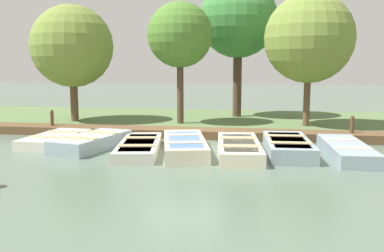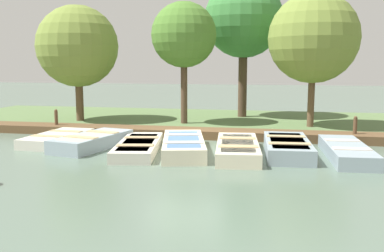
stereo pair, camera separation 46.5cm
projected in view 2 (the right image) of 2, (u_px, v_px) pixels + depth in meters
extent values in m
plane|color=#566B5B|center=(185.00, 143.00, 13.76)|extent=(80.00, 80.00, 0.00)
cube|color=#567042|center=(210.00, 121.00, 18.60)|extent=(8.00, 24.00, 0.15)
cube|color=brown|center=(193.00, 133.00, 14.92)|extent=(1.06, 19.70, 0.29)
cube|color=beige|center=(58.00, 138.00, 13.78)|extent=(2.77, 1.38, 0.31)
cube|color=teal|center=(57.00, 134.00, 13.76)|extent=(2.27, 1.08, 0.02)
cube|color=tan|center=(48.00, 136.00, 13.27)|extent=(0.33, 1.14, 0.03)
cube|color=tan|center=(66.00, 131.00, 14.25)|extent=(0.33, 1.14, 0.03)
cube|color=#8C9EA8|center=(92.00, 141.00, 13.04)|extent=(3.02, 1.75, 0.40)
cube|color=beige|center=(92.00, 135.00, 13.01)|extent=(2.47, 1.39, 0.03)
cube|color=tan|center=(81.00, 137.00, 12.52)|extent=(0.51, 1.11, 0.03)
cube|color=tan|center=(103.00, 132.00, 13.49)|extent=(0.51, 1.11, 0.03)
cube|color=beige|center=(139.00, 147.00, 12.43)|extent=(3.52, 1.68, 0.31)
cube|color=teal|center=(139.00, 142.00, 12.41)|extent=(2.88, 1.33, 0.02)
cube|color=tan|center=(135.00, 145.00, 11.77)|extent=(0.51, 1.06, 0.03)
cube|color=tan|center=(142.00, 137.00, 13.04)|extent=(0.51, 1.06, 0.03)
cube|color=beige|center=(183.00, 146.00, 12.32)|extent=(3.55, 1.89, 0.41)
cube|color=#4C709E|center=(183.00, 139.00, 12.29)|extent=(2.90, 1.51, 0.03)
cube|color=beige|center=(184.00, 142.00, 11.65)|extent=(0.57, 1.11, 0.03)
cube|color=beige|center=(183.00, 135.00, 12.92)|extent=(0.57, 1.11, 0.03)
cube|color=beige|center=(238.00, 149.00, 11.98)|extent=(3.48, 1.50, 0.37)
cube|color=teal|center=(238.00, 143.00, 11.96)|extent=(2.84, 1.19, 0.03)
cube|color=tan|center=(238.00, 146.00, 11.32)|extent=(0.45, 1.08, 0.03)
cube|color=tan|center=(237.00, 138.00, 12.59)|extent=(0.45, 1.08, 0.03)
cube|color=#8C9EA8|center=(287.00, 147.00, 12.05)|extent=(3.17, 1.40, 0.41)
cube|color=beige|center=(287.00, 141.00, 12.03)|extent=(2.59, 1.10, 0.03)
cube|color=tan|center=(289.00, 143.00, 11.44)|extent=(0.38, 1.12, 0.03)
cube|color=tan|center=(286.00, 136.00, 12.60)|extent=(0.38, 1.12, 0.03)
cube|color=#8C9EA8|center=(346.00, 151.00, 11.63)|extent=(3.36, 1.21, 0.36)
cube|color=#6B7F51|center=(347.00, 145.00, 11.61)|extent=(2.75, 0.95, 0.03)
cube|color=beige|center=(352.00, 149.00, 10.99)|extent=(0.38, 0.97, 0.03)
cube|color=beige|center=(342.00, 140.00, 12.22)|extent=(0.38, 0.97, 0.03)
cylinder|color=brown|center=(56.00, 122.00, 15.91)|extent=(0.12, 0.12, 0.80)
sphere|color=brown|center=(56.00, 111.00, 15.85)|extent=(0.11, 0.11, 0.11)
cylinder|color=brown|center=(355.00, 131.00, 13.84)|extent=(0.12, 0.12, 0.80)
sphere|color=brown|center=(356.00, 118.00, 13.78)|extent=(0.11, 0.11, 0.11)
cylinder|color=brown|center=(79.00, 97.00, 18.09)|extent=(0.32, 0.32, 2.34)
sphere|color=olive|center=(78.00, 46.00, 17.79)|extent=(3.38, 3.38, 3.38)
cylinder|color=#4C3828|center=(184.00, 90.00, 17.21)|extent=(0.26, 0.26, 2.97)
sphere|color=#4C7A2D|center=(184.00, 35.00, 16.89)|extent=(2.59, 2.59, 2.59)
cylinder|color=#4C3828|center=(243.00, 81.00, 19.34)|extent=(0.39, 0.39, 3.58)
sphere|color=#3D7F3D|center=(244.00, 18.00, 18.95)|extent=(3.48, 3.48, 3.48)
cylinder|color=brown|center=(311.00, 97.00, 16.31)|extent=(0.25, 0.25, 2.57)
sphere|color=olive|center=(314.00, 38.00, 15.99)|extent=(3.38, 3.38, 3.38)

